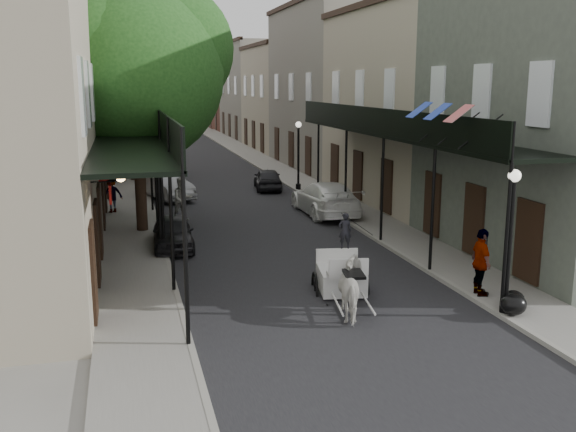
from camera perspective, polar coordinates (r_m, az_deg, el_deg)
ground at (r=17.62m, az=3.66°, el=-7.87°), size 140.00×140.00×0.00m
road at (r=36.61m, az=-6.12°, el=2.44°), size 8.00×90.00×0.01m
sidewalk_left at (r=36.22m, az=-13.98°, el=2.15°), size 2.20×90.00×0.12m
sidewalk_right at (r=37.64m, az=1.43°, el=2.85°), size 2.20×90.00×0.12m
building_row_left at (r=45.87m, az=-19.06°, el=10.34°), size 5.00×80.00×10.50m
building_row_right at (r=47.79m, az=2.34°, el=11.00°), size 5.00×80.00×10.50m
gallery_left at (r=22.80m, az=-13.46°, el=6.78°), size 2.20×18.05×4.88m
gallery_right at (r=24.90m, az=9.32°, el=7.35°), size 2.20×18.05×4.88m
tree_near at (r=25.95m, az=-12.56°, el=12.78°), size 7.31×6.80×9.63m
tree_far at (r=39.93m, az=-13.38°, el=11.38°), size 6.45×6.00×8.61m
lamppost_right_near at (r=17.06m, az=19.12°, el=-1.99°), size 0.32×0.32×3.71m
lamppost_left at (r=22.12m, az=-11.37°, el=1.48°), size 0.32×0.32×3.71m
lamppost_right_far at (r=35.22m, az=0.93°, el=5.50°), size 0.32×0.32×3.71m
horse at (r=16.60m, az=5.91°, el=-6.49°), size 1.06×1.84×1.47m
carriage at (r=18.68m, az=4.58°, el=-3.66°), size 1.70×2.33×2.45m
pedestrian_walking at (r=28.15m, az=-9.37°, el=1.48°), size 1.09×0.95×1.91m
pedestrian_sidewalk_left at (r=30.11m, az=-15.41°, el=1.89°), size 1.24×1.03×1.67m
pedestrian_sidewalk_right at (r=18.49m, az=16.80°, el=-3.95°), size 0.63×1.17×1.89m
car_left_near at (r=23.57m, az=-10.18°, el=-1.44°), size 1.56×3.56×1.20m
car_left_mid at (r=33.73m, az=-10.82°, el=2.73°), size 2.85×4.63×1.44m
car_left_far at (r=46.86m, az=-12.23°, el=5.01°), size 2.70×4.53×1.18m
car_right_near at (r=29.18m, az=3.33°, el=1.59°), size 2.14×5.21×1.51m
car_right_far at (r=36.01m, az=-1.81°, el=3.32°), size 1.89×3.72×1.21m
trash_bags at (r=17.61m, az=19.39°, el=-7.24°), size 0.92×1.07×0.56m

